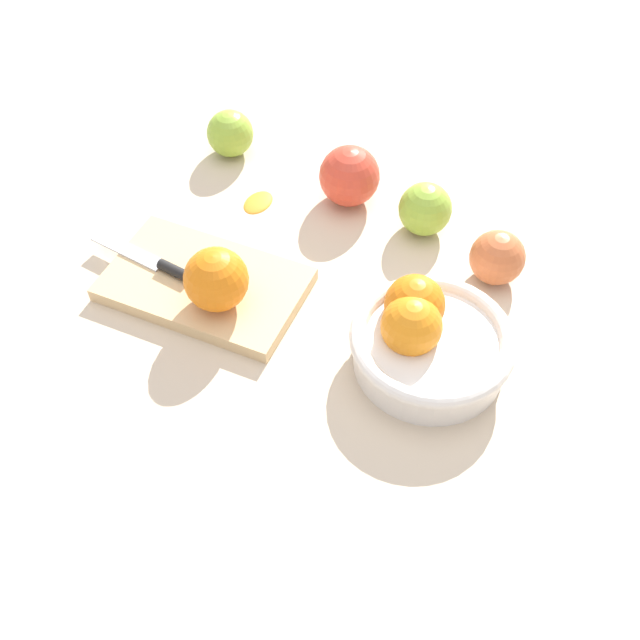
% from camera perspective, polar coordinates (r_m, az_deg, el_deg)
% --- Properties ---
extents(ground_plane, '(2.40, 2.40, 0.00)m').
position_cam_1_polar(ground_plane, '(0.96, -0.88, 3.34)').
color(ground_plane, beige).
extents(bowl, '(0.19, 0.19, 0.10)m').
position_cam_1_polar(bowl, '(0.86, 8.12, -1.44)').
color(bowl, white).
rests_on(bowl, ground_plane).
extents(cutting_board, '(0.25, 0.16, 0.02)m').
position_cam_1_polar(cutting_board, '(0.95, -8.77, 2.69)').
color(cutting_board, '#DBB77F').
rests_on(cutting_board, ground_plane).
extents(orange_on_board, '(0.08, 0.08, 0.08)m').
position_cam_1_polar(orange_on_board, '(0.89, -7.92, 3.07)').
color(orange_on_board, orange).
rests_on(orange_on_board, cutting_board).
extents(knife, '(0.16, 0.03, 0.01)m').
position_cam_1_polar(knife, '(0.97, -12.54, 4.36)').
color(knife, silver).
rests_on(knife, cutting_board).
extents(apple_front_left, '(0.07, 0.07, 0.07)m').
position_cam_1_polar(apple_front_left, '(1.01, 8.01, 8.37)').
color(apple_front_left, '#8EB738').
rests_on(apple_front_left, ground_plane).
extents(apple_front_center, '(0.08, 0.08, 0.08)m').
position_cam_1_polar(apple_front_center, '(1.05, 2.26, 10.91)').
color(apple_front_center, '#D6422D').
rests_on(apple_front_center, ground_plane).
extents(apple_front_right, '(0.07, 0.07, 0.07)m').
position_cam_1_polar(apple_front_right, '(1.14, -6.86, 13.93)').
color(apple_front_right, '#8EB738').
rests_on(apple_front_right, ground_plane).
extents(apple_front_left_2, '(0.07, 0.07, 0.07)m').
position_cam_1_polar(apple_front_left_2, '(0.97, 13.35, 4.65)').
color(apple_front_left_2, '#CC6638').
rests_on(apple_front_left_2, ground_plane).
extents(citrus_peel, '(0.04, 0.05, 0.01)m').
position_cam_1_polar(citrus_peel, '(1.07, -4.75, 9.06)').
color(citrus_peel, orange).
rests_on(citrus_peel, ground_plane).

